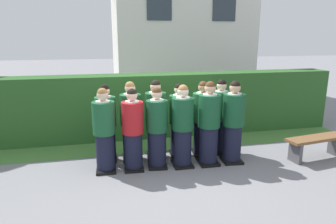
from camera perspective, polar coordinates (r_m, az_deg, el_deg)
ground_plane at (r=6.22m, az=0.53°, el=-10.00°), size 60.00×60.00×0.00m
student_front_row_0 at (r=5.87m, az=-11.82°, el=-3.77°), size 0.42×0.48×1.62m
student_in_red_blazer at (r=5.86m, az=-6.59°, el=-3.69°), size 0.41×0.51×1.60m
student_front_row_2 at (r=5.94m, az=-2.06°, el=-3.34°), size 0.42×0.50×1.60m
student_front_row_3 at (r=5.98m, az=2.75°, el=-3.00°), size 0.43×0.51×1.64m
student_front_row_4 at (r=6.12m, az=7.68°, el=-2.48°), size 0.44×0.53×1.69m
student_front_row_5 at (r=6.31m, az=12.09°, el=-2.21°), size 0.44×0.51×1.69m
student_rear_row_0 at (r=6.36m, az=-11.51°, el=-2.42°), size 0.42×0.49×1.61m
student_rear_row_1 at (r=6.33m, az=-6.94°, el=-2.07°), size 0.43×0.48×1.66m
student_rear_row_2 at (r=6.39m, az=-2.30°, el=-1.76°), size 0.43×0.51×1.67m
student_rear_row_3 at (r=6.50m, az=2.04°, el=-1.87°), size 0.41×0.48×1.58m
student_rear_row_4 at (r=6.60m, az=6.41°, el=-1.54°), size 0.42×0.53×1.62m
student_rear_row_5 at (r=6.78m, az=9.76°, el=-1.17°), size 0.43×0.51×1.64m
hedge at (r=7.86m, az=-2.80°, el=1.29°), size 9.73×0.70×1.60m
school_building_main at (r=13.76m, az=1.87°, el=19.42°), size 5.78×4.52×7.48m
wooden_bench at (r=7.16m, az=26.07°, el=-5.20°), size 1.44×0.56×0.48m
lawn_strip at (r=7.33m, az=-1.65°, el=-6.15°), size 9.73×0.90×0.01m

